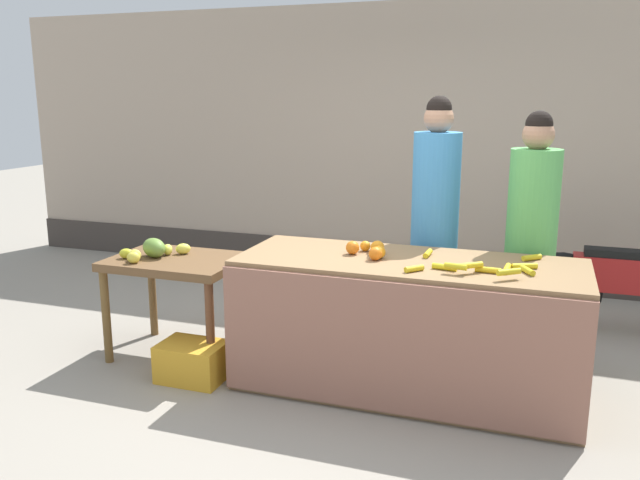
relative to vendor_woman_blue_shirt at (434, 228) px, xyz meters
The scene contains 12 objects.
ground_plane 1.25m from the vendor_woman_blue_shirt, 124.67° to the right, with size 24.00×24.00×0.00m, color gray.
market_wall_back 2.09m from the vendor_woman_blue_shirt, 102.89° to the left, with size 9.54×0.23×2.80m.
fruit_stall_counter 0.86m from the vendor_woman_blue_shirt, 94.05° to the right, with size 2.19×0.85×0.88m.
side_table_wooden 1.90m from the vendor_woman_blue_shirt, 159.33° to the right, with size 0.94×0.68×0.75m.
banana_bunch_pile 0.87m from the vendor_woman_blue_shirt, 61.32° to the right, with size 0.77×0.63×0.07m.
orange_pile 0.71m from the vendor_woman_blue_shirt, 115.99° to the right, with size 0.28×0.29×0.09m.
mango_papaya_pile 2.06m from the vendor_woman_blue_shirt, 159.42° to the right, with size 0.44×0.47×0.14m.
vendor_woman_blue_shirt is the anchor object (origin of this frame).
vendor_woman_green_shirt 0.67m from the vendor_woman_blue_shirt, ahead, with size 0.34×0.34×1.80m.
parked_motorcycle 1.73m from the vendor_woman_blue_shirt, 32.04° to the left, with size 1.60×0.18×0.88m.
produce_crate 1.95m from the vendor_woman_blue_shirt, 144.84° to the right, with size 0.44×0.32×0.26m, color gold.
produce_sack 1.23m from the vendor_woman_blue_shirt, behind, with size 0.36×0.30×0.60m, color maroon.
Camera 1 is at (1.19, -3.95, 1.91)m, focal length 36.35 mm.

